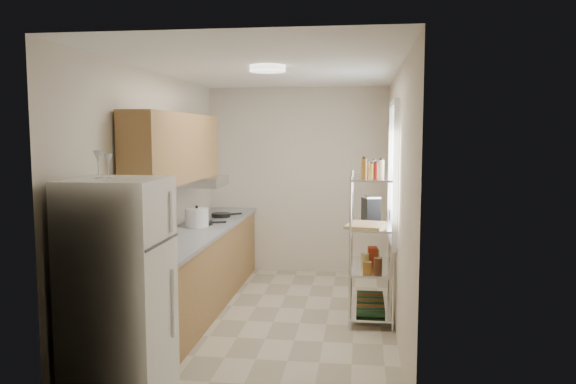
# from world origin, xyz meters

# --- Properties ---
(room) EXTENTS (2.52, 4.42, 2.62)m
(room) POSITION_xyz_m (0.00, 0.00, 1.30)
(room) COLOR beige
(room) RESTS_ON ground
(counter_run) EXTENTS (0.63, 3.51, 0.90)m
(counter_run) POSITION_xyz_m (-0.92, 0.44, 0.45)
(counter_run) COLOR #A16F44
(counter_run) RESTS_ON ground
(upper_cabinets) EXTENTS (0.33, 2.20, 0.72)m
(upper_cabinets) POSITION_xyz_m (-1.05, 0.10, 1.81)
(upper_cabinets) COLOR #A16F44
(upper_cabinets) RESTS_ON room
(range_hood) EXTENTS (0.50, 0.60, 0.12)m
(range_hood) POSITION_xyz_m (-1.00, 0.90, 1.39)
(range_hood) COLOR #B7BABC
(range_hood) RESTS_ON room
(window) EXTENTS (0.06, 1.00, 1.46)m
(window) POSITION_xyz_m (1.23, 0.35, 1.55)
(window) COLOR white
(window) RESTS_ON room
(bakers_rack) EXTENTS (0.45, 0.90, 1.73)m
(bakers_rack) POSITION_xyz_m (1.00, 0.30, 1.11)
(bakers_rack) COLOR silver
(bakers_rack) RESTS_ON ground
(ceiling_dome) EXTENTS (0.34, 0.34, 0.05)m
(ceiling_dome) POSITION_xyz_m (0.00, -0.30, 2.57)
(ceiling_dome) COLOR white
(ceiling_dome) RESTS_ON room
(refrigerator) EXTENTS (0.67, 0.67, 1.64)m
(refrigerator) POSITION_xyz_m (-0.87, -1.77, 0.82)
(refrigerator) COLOR silver
(refrigerator) RESTS_ON ground
(wine_glass_a) EXTENTS (0.06, 0.06, 0.18)m
(wine_glass_a) POSITION_xyz_m (-0.93, -1.76, 1.73)
(wine_glass_a) COLOR silver
(wine_glass_a) RESTS_ON refrigerator
(wine_glass_b) EXTENTS (0.07, 0.07, 0.20)m
(wine_glass_b) POSITION_xyz_m (-0.99, -1.79, 1.74)
(wine_glass_b) COLOR silver
(wine_glass_b) RESTS_ON refrigerator
(rice_cooker) EXTENTS (0.26, 0.26, 0.21)m
(rice_cooker) POSITION_xyz_m (-0.97, 0.53, 1.01)
(rice_cooker) COLOR silver
(rice_cooker) RESTS_ON counter_run
(frying_pan_large) EXTENTS (0.31, 0.31, 0.04)m
(frying_pan_large) POSITION_xyz_m (-0.94, 0.65, 0.92)
(frying_pan_large) COLOR black
(frying_pan_large) RESTS_ON counter_run
(frying_pan_small) EXTENTS (0.34, 0.34, 0.05)m
(frying_pan_small) POSITION_xyz_m (-0.88, 1.28, 0.92)
(frying_pan_small) COLOR black
(frying_pan_small) RESTS_ON counter_run
(cutting_board) EXTENTS (0.45, 0.53, 0.03)m
(cutting_board) POSITION_xyz_m (0.95, 0.10, 1.03)
(cutting_board) COLOR tan
(cutting_board) RESTS_ON bakers_rack
(espresso_machine) EXTENTS (0.21, 0.27, 0.27)m
(espresso_machine) POSITION_xyz_m (1.00, 0.54, 1.15)
(espresso_machine) COLOR black
(espresso_machine) RESTS_ON bakers_rack
(storage_bag) EXTENTS (0.11, 0.15, 0.16)m
(storage_bag) POSITION_xyz_m (1.03, 0.51, 0.64)
(storage_bag) COLOR maroon
(storage_bag) RESTS_ON bakers_rack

